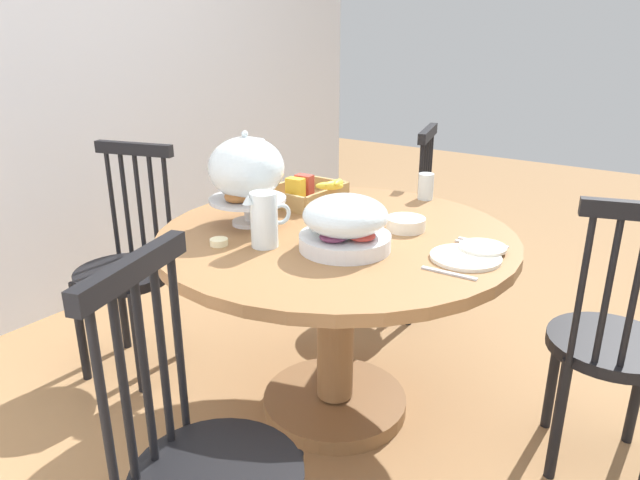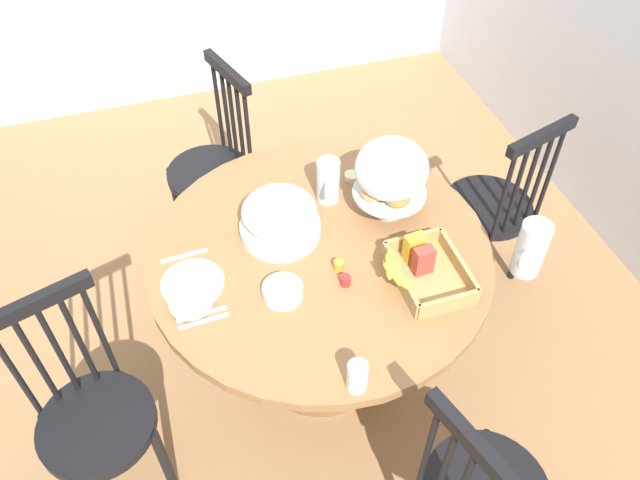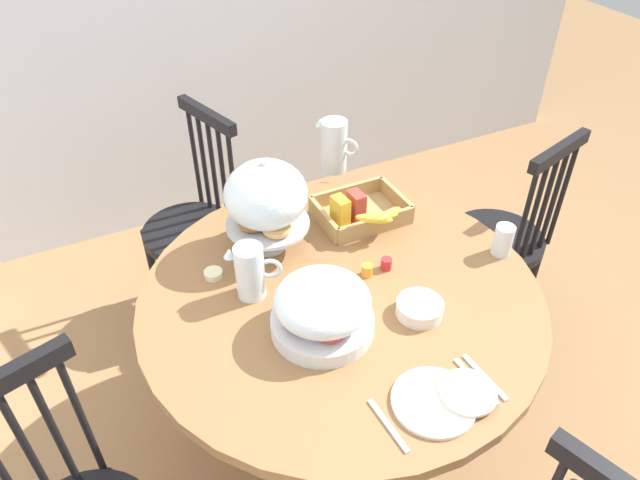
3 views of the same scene
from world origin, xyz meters
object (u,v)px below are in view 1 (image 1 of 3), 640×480
object	(u,v)px
windsor_chair_by_cabinet	(207,477)
cereal_bowl	(406,224)
dining_table	(336,284)
milk_pitcher	(254,165)
pastry_stand_with_dome	(247,172)
china_plate_small	(482,247)
windsor_chair_near_window	(127,271)
windsor_chair_far_side	(395,229)
drinking_glass	(426,186)
fruit_platter_covered	(345,224)
china_plate_large	(466,257)
orange_juice_pitcher	(265,222)
cereal_basket	(308,193)
butter_dish	(219,242)
windsor_chair_facing_door	(612,348)

from	to	relation	value
windsor_chair_by_cabinet	cereal_bowl	size ratio (longest dim) A/B	6.96
dining_table	milk_pitcher	xyz separation A→B (m)	(0.31, 0.66, 0.30)
pastry_stand_with_dome	china_plate_small	size ratio (longest dim) A/B	2.29
windsor_chair_by_cabinet	windsor_chair_near_window	bearing A→B (deg)	60.48
windsor_chair_far_side	china_plate_small	size ratio (longest dim) A/B	6.50
cereal_bowl	drinking_glass	distance (m)	0.42
windsor_chair_near_window	fruit_platter_covered	bearing A→B (deg)	-83.08
milk_pitcher	china_plate_large	bearing A→B (deg)	-104.44
milk_pitcher	cereal_bowl	world-z (taller)	milk_pitcher
milk_pitcher	china_plate_large	distance (m)	1.17
dining_table	milk_pitcher	bearing A→B (deg)	64.68
windsor_chair_near_window	china_plate_large	distance (m)	1.43
windsor_chair_by_cabinet	orange_juice_pitcher	size ratio (longest dim) A/B	5.33
milk_pitcher	cereal_basket	xyz separation A→B (m)	(-0.08, -0.36, -0.06)
windsor_chair_far_side	china_plate_small	bearing A→B (deg)	-137.34
china_plate_large	butter_dish	world-z (taller)	butter_dish
windsor_chair_by_cabinet	windsor_chair_facing_door	bearing A→B (deg)	-29.06
windsor_chair_far_side	china_plate_small	distance (m)	1.12
orange_juice_pitcher	milk_pitcher	xyz separation A→B (m)	(0.56, 0.55, 0.01)
fruit_platter_covered	milk_pitcher	xyz separation A→B (m)	(0.43, 0.78, 0.01)
orange_juice_pitcher	cereal_bowl	size ratio (longest dim) A/B	1.31
drinking_glass	windsor_chair_near_window	bearing A→B (deg)	130.20
butter_dish	windsor_chair_near_window	bearing A→B (deg)	82.21
orange_juice_pitcher	windsor_chair_far_side	bearing A→B (deg)	6.16
fruit_platter_covered	china_plate_small	xyz separation A→B (m)	(0.23, -0.38, -0.07)
dining_table	windsor_chair_far_side	size ratio (longest dim) A/B	1.30
fruit_platter_covered	cereal_basket	world-z (taller)	fruit_platter_covered
orange_juice_pitcher	cereal_basket	bearing A→B (deg)	20.64
china_plate_large	windsor_chair_far_side	bearing A→B (deg)	38.89
windsor_chair_by_cabinet	windsor_chair_far_side	world-z (taller)	same
cereal_basket	drinking_glass	world-z (taller)	cereal_basket
fruit_platter_covered	butter_dish	bearing A→B (deg)	120.60
windsor_chair_far_side	butter_dish	distance (m)	1.27
cereal_basket	fruit_platter_covered	bearing A→B (deg)	-130.77
windsor_chair_near_window	pastry_stand_with_dome	xyz separation A→B (m)	(0.13, -0.59, 0.48)
windsor_chair_by_cabinet	drinking_glass	distance (m)	1.52
cereal_basket	drinking_glass	size ratio (longest dim) A/B	2.87
windsor_chair_by_cabinet	fruit_platter_covered	size ratio (longest dim) A/B	3.25
butter_dish	milk_pitcher	bearing A→B (deg)	32.68
orange_juice_pitcher	drinking_glass	size ratio (longest dim) A/B	1.66
china_plate_small	milk_pitcher	bearing A→B (deg)	79.97
fruit_platter_covered	butter_dish	size ratio (longest dim) A/B	5.00
dining_table	orange_juice_pitcher	distance (m)	0.40
cereal_bowl	china_plate_large	bearing A→B (deg)	-116.92
windsor_chair_near_window	windsor_chair_facing_door	world-z (taller)	same
milk_pitcher	windsor_chair_far_side	bearing A→B (deg)	-35.53
windsor_chair_by_cabinet	windsor_chair_facing_door	world-z (taller)	same
cereal_bowl	windsor_chair_far_side	bearing A→B (deg)	30.01
windsor_chair_facing_door	pastry_stand_with_dome	size ratio (longest dim) A/B	2.83
orange_juice_pitcher	drinking_glass	world-z (taller)	orange_juice_pitcher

